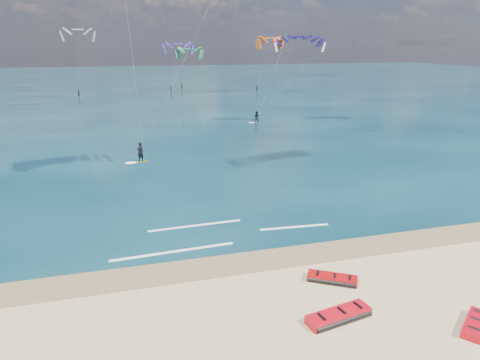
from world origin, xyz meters
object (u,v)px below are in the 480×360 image
at_px(packed_kite_right, 475,328).
at_px(kitesurfer_main, 153,62).
at_px(packed_kite_mid, 332,281).
at_px(kitesurfer_far, 279,74).
at_px(packed_kite_left, 338,319).

relative_size(packed_kite_right, kitesurfer_main, 0.12).
relative_size(packed_kite_mid, kitesurfer_main, 0.14).
distance_m(packed_kite_mid, kitesurfer_far, 41.42).
xyz_separation_m(packed_kite_left, packed_kite_right, (4.94, -1.94, 0.00)).
bearing_deg(packed_kite_left, kitesurfer_far, 62.78).
height_order(packed_kite_right, kitesurfer_far, kitesurfer_far).
height_order(packed_kite_right, kitesurfer_main, kitesurfer_main).
distance_m(packed_kite_left, kitesurfer_far, 44.28).
height_order(packed_kite_left, packed_kite_right, packed_kite_left).
xyz_separation_m(packed_kite_mid, packed_kite_right, (3.86, -4.64, 0.00)).
relative_size(kitesurfer_main, kitesurfer_far, 1.41).
height_order(kitesurfer_main, kitesurfer_far, kitesurfer_main).
height_order(packed_kite_left, kitesurfer_main, kitesurfer_main).
bearing_deg(packed_kite_mid, kitesurfer_main, 139.13).
bearing_deg(kitesurfer_main, packed_kite_right, -78.28).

